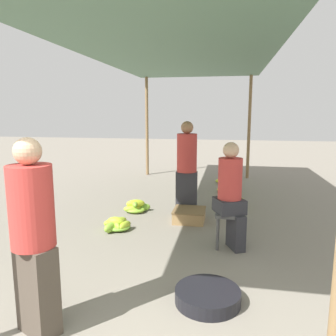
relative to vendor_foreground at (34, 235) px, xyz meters
name	(u,v)px	position (x,y,z in m)	size (l,w,h in m)	color
canopy_post_back_left	(147,127)	(-0.78, 6.66, 0.53)	(0.08, 0.08, 2.66)	olive
canopy_post_back_right	(249,128)	(1.95, 6.66, 0.53)	(0.08, 0.08, 2.66)	olive
canopy_tarp	(175,49)	(0.59, 3.01, 1.88)	(3.13, 7.71, 0.04)	#567A60
vendor_foreground	(34,235)	(0.00, 0.00, 0.00)	(0.44, 0.44, 1.55)	#4C4238
stool	(229,219)	(1.47, 1.97, -0.43)	(0.34, 0.34, 0.46)	#4C4C4C
vendor_seated	(231,193)	(1.49, 1.96, -0.09)	(0.45, 0.45, 1.36)	#2D2D33
basin_black	(208,296)	(1.29, 0.64, -0.74)	(0.60, 0.60, 0.13)	black
banana_pile_left_0	(116,224)	(-0.18, 2.32, -0.73)	(0.46, 0.58, 0.21)	#ABC92E
banana_pile_left_1	(136,207)	(-0.13, 3.21, -0.72)	(0.46, 0.43, 0.23)	#B1CB2C
banana_pile_right_1	(230,204)	(1.49, 3.78, -0.73)	(0.59, 0.63, 0.20)	#A8C72E
banana_pile_right_2	(231,189)	(1.51, 4.99, -0.73)	(0.58, 0.55, 0.26)	#BCCF2B
banana_pile_right_3	(226,180)	(1.42, 5.92, -0.73)	(0.56, 0.51, 0.17)	yellow
crate_near	(189,215)	(0.85, 2.88, -0.70)	(0.50, 0.50, 0.20)	#9E7A4C
shopper_walking_mid	(187,167)	(0.75, 3.28, 0.02)	(0.35, 0.34, 1.58)	#2D2D33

